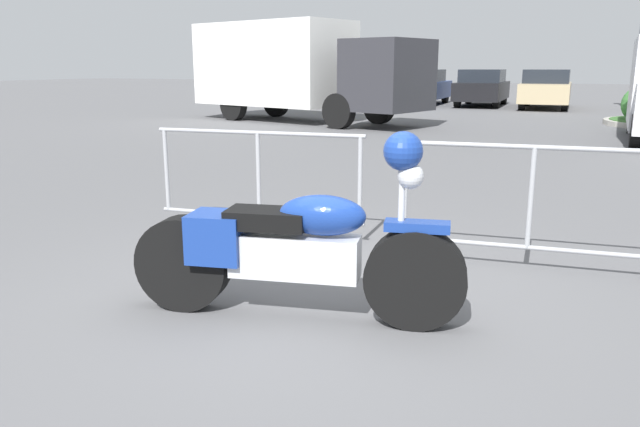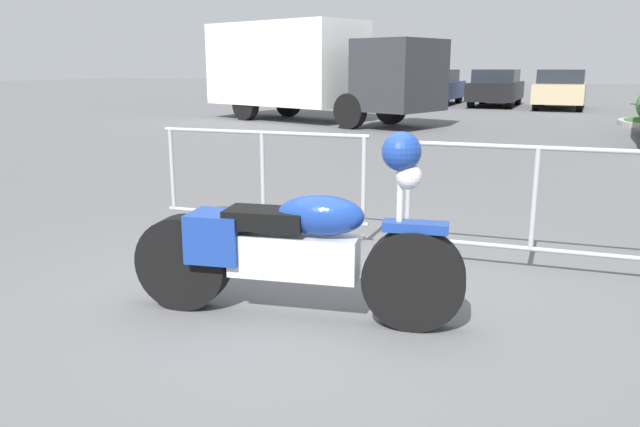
# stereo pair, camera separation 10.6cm
# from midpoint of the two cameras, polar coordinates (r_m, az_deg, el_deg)

# --- Properties ---
(ground_plane) EXTENTS (120.00, 120.00, 0.00)m
(ground_plane) POSITION_cam_midpoint_polar(r_m,az_deg,el_deg) (4.62, -1.75, -8.20)
(ground_plane) COLOR #5B5B5E
(motorcycle) EXTENTS (2.28, 0.72, 1.30)m
(motorcycle) POSITION_cam_midpoint_polar(r_m,az_deg,el_deg) (4.22, -3.03, -3.18)
(motorcycle) COLOR black
(motorcycle) RESTS_ON ground
(crowd_barrier_near) EXTENTS (2.19, 0.69, 1.07)m
(crowd_barrier_near) POSITION_cam_midpoint_polar(r_m,az_deg,el_deg) (6.31, -6.12, 2.87)
(crowd_barrier_near) COLOR #9EA0A5
(crowd_barrier_near) RESTS_ON ground
(crowd_barrier_far) EXTENTS (2.19, 0.69, 1.07)m
(crowd_barrier_far) POSITION_cam_midpoint_polar(r_m,az_deg,el_deg) (5.46, 18.14, 0.60)
(crowd_barrier_far) COLOR #9EA0A5
(crowd_barrier_far) RESTS_ON ground
(box_truck) EXTENTS (8.02, 4.14, 2.98)m
(box_truck) POSITION_cam_midpoint_polar(r_m,az_deg,el_deg) (19.49, -2.48, 13.22)
(box_truck) COLOR white
(box_truck) RESTS_ON ground
(parked_car_green) EXTENTS (1.87, 4.15, 1.38)m
(parked_car_green) POSITION_cam_midpoint_polar(r_m,az_deg,el_deg) (30.32, -0.51, 11.53)
(parked_car_green) COLOR #236B38
(parked_car_green) RESTS_ON ground
(parked_car_yellow) EXTENTS (1.96, 4.34, 1.44)m
(parked_car_yellow) POSITION_cam_midpoint_polar(r_m,az_deg,el_deg) (29.13, 4.09, 11.48)
(parked_car_yellow) COLOR yellow
(parked_car_yellow) RESTS_ON ground
(parked_car_blue) EXTENTS (2.05, 4.55, 1.51)m
(parked_car_blue) POSITION_cam_midpoint_polar(r_m,az_deg,el_deg) (28.41, 9.21, 11.37)
(parked_car_blue) COLOR #284799
(parked_car_blue) RESTS_ON ground
(parked_car_black) EXTENTS (2.06, 4.58, 1.52)m
(parked_car_black) POSITION_cam_midpoint_polar(r_m,az_deg,el_deg) (27.81, 14.50, 11.09)
(parked_car_black) COLOR black
(parked_car_black) RESTS_ON ground
(parked_car_tan) EXTENTS (2.07, 4.60, 1.53)m
(parked_car_tan) POSITION_cam_midpoint_polar(r_m,az_deg,el_deg) (26.93, 19.85, 10.67)
(parked_car_tan) COLOR tan
(parked_car_tan) RESTS_ON ground
(pedestrian) EXTENTS (0.47, 0.47, 1.69)m
(pedestrian) POSITION_cam_midpoint_polar(r_m,az_deg,el_deg) (18.91, 5.03, 11.00)
(pedestrian) COLOR #262838
(pedestrian) RESTS_ON ground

